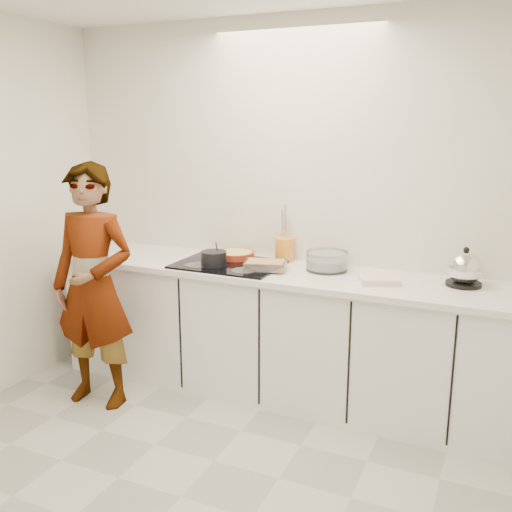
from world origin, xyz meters
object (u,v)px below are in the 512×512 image
at_px(tart_dish, 235,254).
at_px(utensil_crock, 284,249).
at_px(mixing_bowl, 327,262).
at_px(kettle, 465,269).
at_px(saucepan, 214,258).
at_px(cook, 94,287).
at_px(hob, 229,264).
at_px(baking_dish, 265,264).

height_order(tart_dish, utensil_crock, utensil_crock).
height_order(mixing_bowl, kettle, kettle).
distance_m(tart_dish, saucepan, 0.26).
bearing_deg(cook, hob, 33.84).
bearing_deg(baking_dish, kettle, 7.79).
height_order(baking_dish, mixing_bowl, mixing_bowl).
bearing_deg(kettle, tart_dish, 179.06).
relative_size(hob, utensil_crock, 4.25).
bearing_deg(tart_dish, kettle, -0.94).
bearing_deg(mixing_bowl, kettle, -0.59).
distance_m(saucepan, baking_dish, 0.37).
xyz_separation_m(mixing_bowl, utensil_crock, (-0.36, 0.13, 0.02)).
bearing_deg(saucepan, cook, -143.52).
bearing_deg(saucepan, kettle, 8.24).
bearing_deg(mixing_bowl, baking_dish, -154.23).
distance_m(saucepan, kettle, 1.63).
distance_m(tart_dish, kettle, 1.57).
distance_m(baking_dish, mixing_bowl, 0.41).
relative_size(saucepan, utensil_crock, 1.20).
bearing_deg(saucepan, tart_dish, 81.90).
distance_m(mixing_bowl, kettle, 0.88).
bearing_deg(hob, utensil_crock, 41.73).
bearing_deg(baking_dish, hob, 172.69).
bearing_deg(mixing_bowl, saucepan, -161.73).
xyz_separation_m(saucepan, baking_dish, (0.36, 0.06, -0.02)).
bearing_deg(cook, saucepan, 31.40).
relative_size(mixing_bowl, cook, 0.22).
distance_m(kettle, utensil_crock, 1.24).
bearing_deg(hob, baking_dish, -7.31).
distance_m(baking_dish, cook, 1.15).
xyz_separation_m(hob, cook, (-0.72, -0.58, -0.10)).
xyz_separation_m(kettle, utensil_crock, (-1.23, 0.14, -0.02)).
xyz_separation_m(tart_dish, cook, (-0.69, -0.74, -0.13)).
xyz_separation_m(kettle, cook, (-2.26, -0.71, -0.19)).
bearing_deg(mixing_bowl, cook, -152.42).
height_order(hob, cook, cook).
distance_m(saucepan, mixing_bowl, 0.77).
bearing_deg(saucepan, hob, 55.42).
height_order(saucepan, kettle, kettle).
distance_m(hob, utensil_crock, 0.42).
xyz_separation_m(saucepan, kettle, (1.61, 0.23, 0.04)).
bearing_deg(kettle, cook, -162.47).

